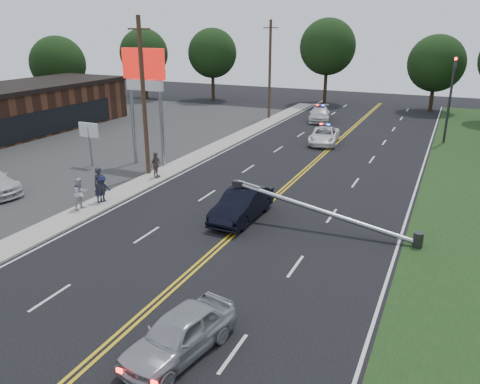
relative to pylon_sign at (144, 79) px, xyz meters
The scene contains 23 objects.
ground 18.50m from the pylon_sign, 53.13° to the right, with size 120.00×120.00×0.00m, color black.
parking_lot 11.92m from the pylon_sign, 157.17° to the right, with size 25.00×60.00×0.01m, color #2D2D2D.
sidewalk 7.46m from the pylon_sign, 62.30° to the right, with size 1.80×70.00×0.12m, color #A9A398.
centerline_yellow 12.73m from the pylon_sign, 20.85° to the right, with size 0.36×80.00×0.00m, color gold.
pylon_sign is the anchor object (origin of this frame).
small_sign 5.45m from the pylon_sign, 150.26° to the right, with size 1.60×0.14×3.10m.
traffic_signal 24.75m from the pylon_sign, 40.39° to the left, with size 0.28×0.41×7.05m.
fallen_streetlight 16.66m from the pylon_sign, 22.22° to the right, with size 9.36×0.44×1.91m.
utility_pole_mid 2.55m from the pylon_sign, 56.98° to the right, with size 1.60×0.28×10.00m.
utility_pole_far 20.06m from the pylon_sign, 86.28° to the left, with size 1.60×0.28×10.00m.
tree_3 30.92m from the pylon_sign, 145.24° to the left, with size 6.59×6.59×8.34m.
tree_4 32.81m from the pylon_sign, 125.71° to the left, with size 6.33×6.33×9.16m.
tree_5 31.32m from the pylon_sign, 109.45° to the left, with size 6.33×6.33×9.20m.
tree_6 32.98m from the pylon_sign, 83.11° to the left, with size 6.85×6.85×10.38m.
tree_7 36.34m from the pylon_sign, 62.70° to the left, with size 6.34×6.34×8.57m.
crashed_sedan 12.98m from the pylon_sign, 31.96° to the right, with size 1.64×4.71×1.55m, color black.
waiting_sedan 21.62m from the pylon_sign, 52.57° to the right, with size 1.64×4.08×1.39m, color #9FA2A7.
emergency_a 15.90m from the pylon_sign, 50.12° to the left, with size 2.20×4.76×1.32m, color white.
emergency_b 22.66m from the pylon_sign, 72.70° to the left, with size 2.03×4.99×1.45m, color silver.
bystander_a 9.26m from the pylon_sign, 74.67° to the right, with size 0.72×0.47×1.98m, color #27272E.
bystander_b 10.37m from the pylon_sign, 78.10° to the right, with size 0.85×0.66×1.75m, color #B8B8BD.
bystander_c 9.38m from the pylon_sign, 73.99° to the right, with size 0.99×0.57×1.53m, color #181A3C.
bystander_d 6.13m from the pylon_sign, 48.12° to the right, with size 0.98×0.41×1.68m, color #63534F.
Camera 1 is at (8.77, -12.53, 9.35)m, focal length 35.00 mm.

